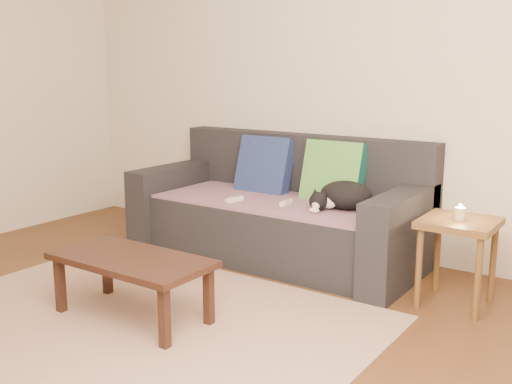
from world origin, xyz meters
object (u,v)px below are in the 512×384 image
cat (344,196)px  wii_remote_a (235,199)px  wii_remote_b (286,203)px  coffee_table (131,265)px  sofa (279,215)px  side_table (458,235)px

cat → wii_remote_a: bearing=-178.7°
wii_remote_b → coffee_table: wii_remote_b is taller
cat → wii_remote_b: 0.40m
sofa → side_table: bearing=-8.8°
sofa → wii_remote_a: 0.38m
cat → coffee_table: (-0.59, -1.35, -0.22)m
wii_remote_b → side_table: (1.18, -0.03, -0.03)m
wii_remote_a → wii_remote_b: bearing=-64.1°
side_table → coffee_table: bearing=-138.9°
wii_remote_b → coffee_table: 1.27m
wii_remote_a → coffee_table: size_ratio=0.17×
wii_remote_b → side_table: bearing=-99.3°
sofa → coffee_table: 1.42m
sofa → wii_remote_a: (-0.19, -0.29, 0.15)m
wii_remote_a → wii_remote_b: (0.36, 0.11, 0.00)m
wii_remote_b → coffee_table: bearing=162.2°
side_table → cat: bearing=170.4°
wii_remote_b → coffee_table: size_ratio=0.17×
cat → side_table: 0.82m
sofa → wii_remote_b: sofa is taller
wii_remote_b → side_table: size_ratio=0.29×
cat → coffee_table: cat is taller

